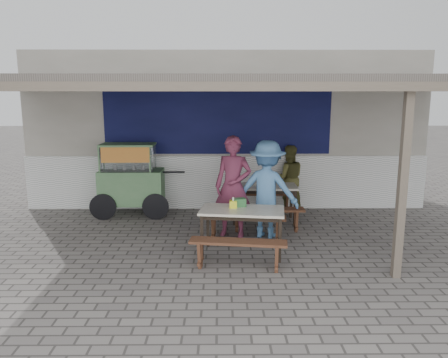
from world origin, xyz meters
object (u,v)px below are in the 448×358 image
at_px(table_right, 242,214).
at_px(patron_right_table, 267,189).
at_px(condiment_jar, 279,181).
at_px(condiment_bowl, 258,183).
at_px(table_left, 264,189).
at_px(patron_wall_side, 288,178).
at_px(bench_left_wall, 261,198).
at_px(bench_right_street, 238,248).
at_px(tissue_box, 233,204).
at_px(patron_street_side, 233,187).
at_px(bench_left_street, 266,214).
at_px(vendor_cart, 131,177).
at_px(bench_right_wall, 245,222).
at_px(donation_box, 239,202).

distance_m(table_right, patron_right_table, 1.05).
height_order(condiment_jar, condiment_bowl, condiment_jar).
xyz_separation_m(table_left, condiment_jar, (0.33, 0.22, 0.13)).
bearing_deg(patron_wall_side, bench_left_wall, 14.46).
xyz_separation_m(bench_left_wall, bench_right_street, (-0.63, -3.19, 0.00)).
xyz_separation_m(bench_left_wall, patron_right_table, (-0.05, -1.63, 0.54)).
bearing_deg(tissue_box, patron_right_table, 51.93).
bearing_deg(patron_street_side, patron_right_table, 10.61).
bearing_deg(patron_street_side, condiment_jar, 64.46).
height_order(bench_left_street, patron_wall_side, patron_wall_side).
bearing_deg(tissue_box, vendor_cart, 133.02).
height_order(table_left, table_right, same).
bearing_deg(tissue_box, condiment_jar, 63.19).
distance_m(table_right, condiment_bowl, 2.00).
xyz_separation_m(bench_right_wall, tissue_box, (-0.23, -0.56, 0.47)).
xyz_separation_m(table_left, patron_wall_side, (0.63, 0.86, 0.07)).
relative_size(table_left, condiment_bowl, 5.97).
xyz_separation_m(table_right, patron_street_side, (-0.12, 0.96, 0.25)).
bearing_deg(bench_left_street, bench_right_wall, -128.47).
xyz_separation_m(table_left, condiment_bowl, (-0.12, 0.10, 0.11)).
bearing_deg(table_left, patron_street_side, -124.81).
xyz_separation_m(table_right, condiment_jar, (0.86, 2.07, 0.13)).
distance_m(patron_street_side, patron_right_table, 0.61).
xyz_separation_m(vendor_cart, condiment_bowl, (2.66, -0.40, -0.06)).
distance_m(bench_right_wall, patron_wall_side, 2.36).
relative_size(table_left, bench_left_street, 0.93).
distance_m(bench_right_street, condiment_jar, 2.93).
bearing_deg(patron_right_table, tissue_box, 71.08).
bearing_deg(patron_street_side, bench_right_street, -73.54).
distance_m(patron_street_side, condiment_jar, 1.49).
height_order(table_right, patron_wall_side, patron_wall_side).
xyz_separation_m(bench_left_street, vendor_cart, (-2.77, 1.18, 0.50)).
relative_size(bench_right_wall, condiment_jar, 15.40).
height_order(bench_right_street, patron_right_table, patron_right_table).
relative_size(bench_left_wall, donation_box, 6.91).
height_order(bench_right_wall, patron_street_side, patron_street_side).
xyz_separation_m(bench_right_street, vendor_cart, (-2.16, 3.01, 0.50)).
height_order(table_left, condiment_bowl, condiment_bowl).
relative_size(bench_left_wall, table_right, 1.01).
height_order(bench_left_wall, condiment_jar, condiment_jar).
bearing_deg(donation_box, condiment_jar, 64.63).
bearing_deg(bench_left_street, tissue_box, -120.48).
relative_size(tissue_box, condiment_jar, 1.26).
height_order(vendor_cart, tissue_box, vendor_cart).
relative_size(table_left, vendor_cart, 0.68).
bearing_deg(table_left, patron_right_table, -91.47).
bearing_deg(bench_left_wall, condiment_jar, -54.38).
distance_m(patron_wall_side, donation_box, 2.82).
distance_m(bench_left_street, condiment_bowl, 0.90).
xyz_separation_m(tissue_box, condiment_jar, (1.00, 1.98, -0.01)).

